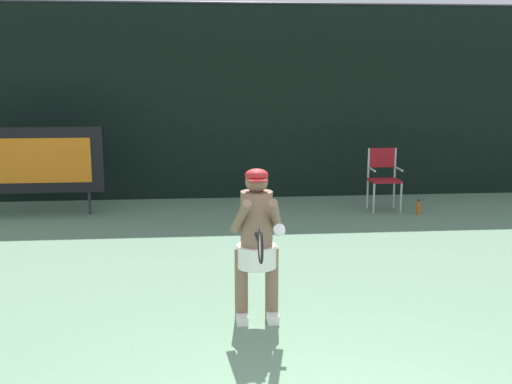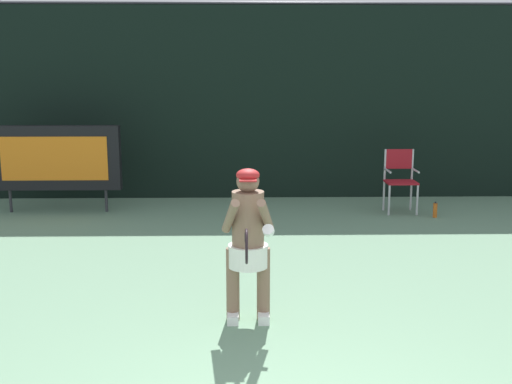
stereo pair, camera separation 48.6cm
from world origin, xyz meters
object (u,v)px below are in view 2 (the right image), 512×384
(tennis_player, at_px, (248,238))
(tennis_racket, at_px, (246,246))
(scoreboard, at_px, (56,158))
(umpire_chair, at_px, (400,177))
(water_bottle, at_px, (435,210))

(tennis_player, xyz_separation_m, tennis_racket, (-0.02, -0.54, 0.08))
(tennis_player, distance_m, tennis_racket, 0.55)
(scoreboard, relative_size, umpire_chair, 2.04)
(water_bottle, bearing_deg, umpire_chair, 139.59)
(umpire_chair, xyz_separation_m, tennis_player, (-2.67, -4.73, 0.21))
(tennis_racket, bearing_deg, umpire_chair, 70.30)
(umpire_chair, relative_size, tennis_racket, 1.79)
(scoreboard, distance_m, umpire_chair, 5.92)
(umpire_chair, height_order, water_bottle, umpire_chair)
(tennis_player, height_order, tennis_racket, tennis_player)
(scoreboard, distance_m, tennis_racket, 6.28)
(water_bottle, bearing_deg, tennis_player, -126.41)
(scoreboard, xyz_separation_m, tennis_racket, (3.23, -5.39, -0.03))
(scoreboard, xyz_separation_m, tennis_player, (3.25, -4.84, -0.12))
(scoreboard, bearing_deg, water_bottle, -4.85)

